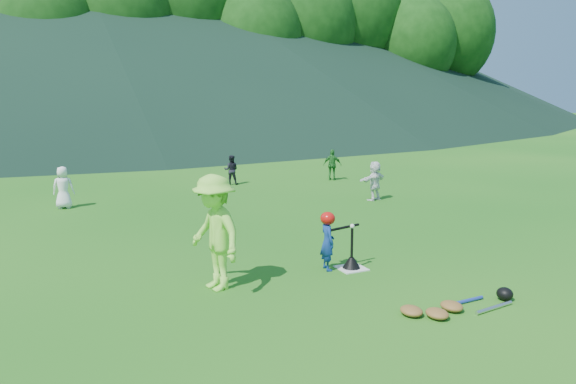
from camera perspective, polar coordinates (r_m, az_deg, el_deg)
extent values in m
plane|color=#155914|center=(9.56, 6.46, -7.76)|extent=(120.00, 120.00, 0.00)
cube|color=silver|center=(9.56, 6.46, -7.71)|extent=(0.45, 0.45, 0.02)
sphere|color=white|center=(9.36, 6.55, -3.46)|extent=(0.08, 0.08, 0.08)
imported|color=navy|center=(9.35, 4.03, -5.07)|extent=(0.27, 0.37, 0.96)
imported|color=#95EF46|center=(8.42, -7.45, -4.12)|extent=(0.89, 1.25, 1.75)
imported|color=white|center=(15.24, -21.88, 0.43)|extent=(0.59, 0.46, 1.07)
imported|color=black|center=(17.82, -5.79, 2.25)|extent=(0.56, 0.51, 0.93)
imported|color=#216E25|center=(18.64, 4.53, 2.76)|extent=(0.63, 0.56, 1.02)
imported|color=white|center=(15.37, 8.79, 1.14)|extent=(1.04, 0.62, 1.07)
cone|color=black|center=(9.53, 6.47, -7.13)|extent=(0.30, 0.30, 0.18)
cylinder|color=black|center=(9.43, 6.51, -5.16)|extent=(0.04, 0.04, 0.50)
ellipsoid|color=red|center=(9.26, 4.06, -2.69)|extent=(0.24, 0.26, 0.22)
cylinder|color=black|center=(9.42, 5.74, -3.61)|extent=(0.62, 0.13, 0.07)
ellipsoid|color=olive|center=(7.80, 14.91, -11.85)|extent=(0.28, 0.34, 0.13)
ellipsoid|color=olive|center=(8.10, 16.29, -11.07)|extent=(0.28, 0.34, 0.13)
ellipsoid|color=olive|center=(7.81, 12.42, -11.71)|extent=(0.28, 0.34, 0.13)
cylinder|color=silver|center=(8.32, 20.19, -10.96)|extent=(0.72, 0.15, 0.06)
cylinder|color=#263FA5|center=(8.42, 17.51, -10.55)|extent=(0.68, 0.09, 0.05)
ellipsoid|color=black|center=(8.70, 21.16, -9.62)|extent=(0.22, 0.24, 0.19)
cube|color=gray|center=(36.12, -17.62, 6.12)|extent=(70.00, 0.03, 1.20)
cube|color=yellow|center=(36.08, -17.67, 7.13)|extent=(70.00, 0.08, 0.08)
cylinder|color=gray|center=(36.12, -17.62, 6.12)|extent=(0.07, 0.07, 1.30)
cylinder|color=gray|center=(53.54, 23.04, 7.01)|extent=(0.07, 0.07, 1.30)
cylinder|color=#382314|center=(39.77, -23.10, 7.58)|extent=(0.56, 0.56, 3.22)
ellipsoid|color=#164711|center=(39.93, -23.63, 14.91)|extent=(6.99, 6.99, 8.04)
cylinder|color=#382314|center=(41.73, -16.56, 8.48)|extent=(0.56, 0.56, 3.81)
ellipsoid|color=#164711|center=(42.01, -17.00, 16.75)|extent=(8.28, 8.28, 9.53)
cylinder|color=#382314|center=(44.17, -10.65, 9.19)|extent=(0.56, 0.56, 4.41)
ellipsoid|color=#164711|center=(44.60, -10.97, 18.21)|extent=(9.58, 9.58, 11.01)
cylinder|color=#382314|center=(42.84, -3.30, 8.55)|extent=(0.56, 0.56, 3.25)
ellipsoid|color=#164711|center=(42.99, -3.38, 15.44)|extent=(7.07, 7.07, 8.13)
cylinder|color=#382314|center=(46.18, 1.59, 9.06)|extent=(0.56, 0.56, 3.85)
ellipsoid|color=#164711|center=(46.45, 1.63, 16.61)|extent=(8.36, 8.36, 9.61)
cylinder|color=#382314|center=(49.81, 5.80, 9.45)|extent=(0.56, 0.56, 4.44)
ellipsoid|color=#164711|center=(50.20, 5.95, 17.52)|extent=(9.65, 9.65, 11.10)
cylinder|color=#382314|center=(50.04, 12.35, 8.61)|extent=(0.56, 0.56, 3.29)
ellipsoid|color=#164711|center=(50.17, 12.59, 14.57)|extent=(7.14, 7.14, 8.22)
cylinder|color=#382314|center=(54.22, 15.47, 8.90)|extent=(0.56, 0.56, 3.88)
ellipsoid|color=#164711|center=(54.45, 15.79, 15.39)|extent=(8.44, 8.44, 9.70)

